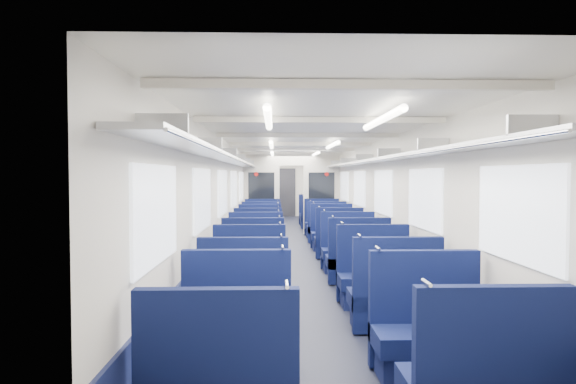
% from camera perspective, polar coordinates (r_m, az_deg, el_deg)
% --- Properties ---
extents(floor, '(2.80, 18.00, 0.01)m').
position_cam_1_polar(floor, '(11.30, 0.92, -6.75)').
color(floor, black).
rests_on(floor, ground).
extents(ceiling, '(2.80, 18.00, 0.01)m').
position_cam_1_polar(ceiling, '(11.19, 0.93, 5.24)').
color(ceiling, silver).
rests_on(ceiling, wall_left).
extents(wall_left, '(0.02, 18.00, 2.35)m').
position_cam_1_polar(wall_left, '(11.21, -6.25, -0.79)').
color(wall_left, beige).
rests_on(wall_left, floor).
extents(dado_left, '(0.03, 17.90, 0.70)m').
position_cam_1_polar(dado_left, '(11.28, -6.15, -4.98)').
color(dado_left, '#12183C').
rests_on(dado_left, floor).
extents(wall_right, '(0.02, 18.00, 2.35)m').
position_cam_1_polar(wall_right, '(11.33, 8.01, -0.77)').
color(wall_right, beige).
rests_on(wall_right, floor).
extents(dado_right, '(0.03, 17.90, 0.70)m').
position_cam_1_polar(dado_right, '(11.40, 7.92, -4.91)').
color(dado_right, '#12183C').
rests_on(dado_right, floor).
extents(wall_far, '(2.80, 0.02, 2.35)m').
position_cam_1_polar(wall_far, '(20.17, -0.20, 0.46)').
color(wall_far, beige).
rests_on(wall_far, floor).
extents(luggage_rack_left, '(0.36, 17.40, 0.18)m').
position_cam_1_polar(luggage_rack_left, '(11.18, -5.31, 3.30)').
color(luggage_rack_left, '#B2B5BA').
rests_on(luggage_rack_left, wall_left).
extents(luggage_rack_right, '(0.36, 17.40, 0.18)m').
position_cam_1_polar(luggage_rack_right, '(11.29, 7.10, 3.28)').
color(luggage_rack_right, '#B2B5BA').
rests_on(luggage_rack_right, wall_right).
extents(windows, '(2.78, 15.60, 0.75)m').
position_cam_1_polar(windows, '(10.72, 1.03, 0.41)').
color(windows, white).
rests_on(windows, wall_left).
extents(ceiling_fittings, '(2.70, 16.06, 0.11)m').
position_cam_1_polar(ceiling_fittings, '(10.92, 0.99, 5.00)').
color(ceiling_fittings, beige).
rests_on(ceiling_fittings, ceiling).
extents(end_door, '(0.75, 0.06, 2.00)m').
position_cam_1_polar(end_door, '(20.12, -0.19, -0.04)').
color(end_door, black).
rests_on(end_door, floor).
extents(bulkhead, '(2.80, 0.10, 2.35)m').
position_cam_1_polar(bulkhead, '(14.04, 0.41, 0.02)').
color(bulkhead, beige).
rests_on(bulkhead, floor).
extents(seat_2, '(0.97, 0.54, 1.09)m').
position_cam_1_polar(seat_2, '(4.38, -6.22, -16.44)').
color(seat_2, '#0F1848').
rests_on(seat_2, floor).
extents(seat_3, '(0.97, 0.54, 1.09)m').
position_cam_1_polar(seat_3, '(4.49, 16.25, -16.06)').
color(seat_3, '#0F1848').
rests_on(seat_3, floor).
extents(seat_4, '(0.97, 0.54, 1.09)m').
position_cam_1_polar(seat_4, '(5.45, -5.25, -12.72)').
color(seat_4, '#0F1848').
rests_on(seat_4, floor).
extents(seat_5, '(0.97, 0.54, 1.09)m').
position_cam_1_polar(seat_5, '(5.57, 12.45, -12.43)').
color(seat_5, '#0F1848').
rests_on(seat_5, floor).
extents(seat_6, '(0.97, 0.54, 1.09)m').
position_cam_1_polar(seat_6, '(6.48, -4.64, -10.35)').
color(seat_6, '#0F1848').
rests_on(seat_6, floor).
extents(seat_7, '(0.97, 0.54, 1.09)m').
position_cam_1_polar(seat_7, '(6.57, 10.19, -10.19)').
color(seat_7, '#0F1848').
rests_on(seat_7, floor).
extents(seat_8, '(0.97, 0.54, 1.09)m').
position_cam_1_polar(seat_8, '(7.74, -4.13, -8.31)').
color(seat_8, '#0F1848').
rests_on(seat_8, floor).
extents(seat_9, '(0.97, 0.54, 1.09)m').
position_cam_1_polar(seat_9, '(7.81, 8.24, -8.23)').
color(seat_9, '#0F1848').
rests_on(seat_9, floor).
extents(seat_10, '(0.97, 0.54, 1.09)m').
position_cam_1_polar(seat_10, '(8.63, -3.86, -7.23)').
color(seat_10, '#0F1848').
rests_on(seat_10, floor).
extents(seat_11, '(0.97, 0.54, 1.09)m').
position_cam_1_polar(seat_11, '(8.75, 7.16, -7.12)').
color(seat_11, '#0F1848').
rests_on(seat_11, floor).
extents(seat_12, '(0.97, 0.54, 1.09)m').
position_cam_1_polar(seat_12, '(9.94, -3.55, -6.01)').
color(seat_12, '#0F1848').
rests_on(seat_12, floor).
extents(seat_13, '(0.97, 0.54, 1.09)m').
position_cam_1_polar(seat_13, '(10.07, 5.99, -5.91)').
color(seat_13, '#0F1848').
rests_on(seat_13, floor).
extents(seat_14, '(0.97, 0.54, 1.09)m').
position_cam_1_polar(seat_14, '(10.98, -3.37, -5.25)').
color(seat_14, '#0F1848').
rests_on(seat_14, floor).
extents(seat_15, '(0.97, 0.54, 1.09)m').
position_cam_1_polar(seat_15, '(11.18, 5.22, -5.12)').
color(seat_15, '#0F1848').
rests_on(seat_15, floor).
extents(seat_16, '(0.97, 0.54, 1.09)m').
position_cam_1_polar(seat_16, '(12.23, -3.18, -4.50)').
color(seat_16, '#0F1848').
rests_on(seat_16, floor).
extents(seat_17, '(0.97, 0.54, 1.09)m').
position_cam_1_polar(seat_17, '(12.34, 4.57, -4.44)').
color(seat_17, '#0F1848').
rests_on(seat_17, floor).
extents(seat_18, '(0.97, 0.54, 1.09)m').
position_cam_1_polar(seat_18, '(13.31, -3.05, -3.97)').
color(seat_18, '#0F1848').
rests_on(seat_18, floor).
extents(seat_19, '(0.97, 0.54, 1.09)m').
position_cam_1_polar(seat_19, '(13.48, 4.05, -3.90)').
color(seat_19, '#0F1848').
rests_on(seat_19, floor).
extents(seat_20, '(0.97, 0.54, 1.09)m').
position_cam_1_polar(seat_20, '(15.40, -2.85, -3.16)').
color(seat_20, '#0F1848').
rests_on(seat_20, floor).
extents(seat_21, '(0.97, 0.54, 1.09)m').
position_cam_1_polar(seat_21, '(15.47, 3.32, -3.13)').
color(seat_21, '#0F1848').
rests_on(seat_21, floor).
extents(seat_22, '(0.97, 0.54, 1.09)m').
position_cam_1_polar(seat_22, '(16.49, -2.77, -2.81)').
color(seat_22, '#0F1848').
rests_on(seat_22, floor).
extents(seat_23, '(0.97, 0.54, 1.09)m').
position_cam_1_polar(seat_23, '(16.51, 3.01, -2.81)').
color(seat_23, '#0F1848').
rests_on(seat_23, floor).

